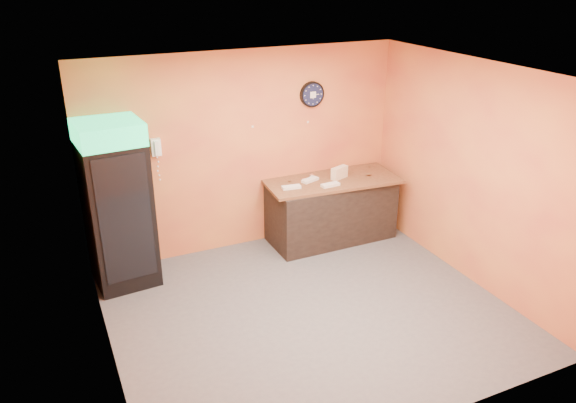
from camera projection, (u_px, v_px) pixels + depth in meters
floor at (309, 311)px, 6.68m from camera, size 4.50×4.50×0.00m
back_wall at (246, 152)px, 7.81m from camera, size 4.50×0.02×2.80m
left_wall at (98, 243)px, 5.27m from camera, size 0.02×4.00×2.80m
right_wall at (472, 174)px, 7.00m from camera, size 0.02×4.00×2.80m
ceiling at (314, 74)px, 5.59m from camera, size 4.50×4.00×0.02m
beverage_cooler at (118, 208)px, 6.90m from camera, size 0.81×0.82×2.13m
prep_counter at (331, 210)px, 8.28m from camera, size 1.82×0.81×0.91m
wall_clock at (312, 94)px, 7.88m from camera, size 0.36×0.06×0.36m
wall_phone at (156, 147)px, 7.19m from camera, size 0.12×0.11×0.23m
butcher_paper at (332, 180)px, 8.10m from camera, size 1.99×1.00×0.04m
sub_roll_stack at (339, 173)px, 8.09m from camera, size 0.29×0.18×0.17m
wrapped_sandwich_left at (291, 187)px, 7.75m from camera, size 0.27×0.13×0.04m
wrapped_sandwich_mid at (330, 185)px, 7.84m from camera, size 0.27×0.12×0.04m
wrapped_sandwich_right at (310, 180)px, 8.01m from camera, size 0.29×0.19×0.04m
kitchen_tool at (311, 176)px, 8.11m from camera, size 0.06×0.06×0.06m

